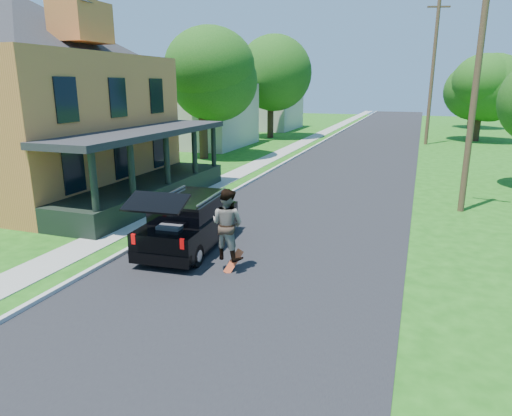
% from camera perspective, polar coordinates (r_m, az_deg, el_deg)
% --- Properties ---
extents(ground, '(140.00, 140.00, 0.00)m').
position_cam_1_polar(ground, '(12.24, -1.35, -8.60)').
color(ground, '#185310').
rests_on(ground, ground).
extents(street, '(8.00, 120.00, 0.02)m').
position_cam_1_polar(street, '(31.10, 12.09, 5.74)').
color(street, black).
rests_on(street, ground).
extents(curb, '(0.15, 120.00, 0.12)m').
position_cam_1_polar(curb, '(31.88, 4.84, 6.24)').
color(curb, '#ABACA6').
rests_on(curb, ground).
extents(sidewalk, '(1.30, 120.00, 0.03)m').
position_cam_1_polar(sidewalk, '(32.31, 2.17, 6.41)').
color(sidewalk, '#97988F').
rests_on(sidewalk, ground).
extents(front_walk, '(6.50, 1.20, 0.03)m').
position_cam_1_polar(front_walk, '(21.87, -19.21, 1.30)').
color(front_walk, '#97988F').
rests_on(front_walk, ground).
extents(main_house, '(15.56, 15.56, 10.10)m').
position_cam_1_polar(main_house, '(23.54, -26.77, 13.60)').
color(main_house, '#D3793D').
rests_on(main_house, ground).
extents(neighbor_house_mid, '(12.78, 12.78, 8.30)m').
position_cam_1_polar(neighbor_house_mid, '(38.66, -7.45, 13.98)').
color(neighbor_house_mid, '#B1AC9D').
rests_on(neighbor_house_mid, ground).
extents(neighbor_house_far, '(12.78, 12.78, 8.30)m').
position_cam_1_polar(neighbor_house_far, '(53.41, 0.61, 14.41)').
color(neighbor_house_far, '#B1AC9D').
rests_on(neighbor_house_far, ground).
extents(black_suv, '(2.09, 4.74, 2.15)m').
position_cam_1_polar(black_suv, '(14.21, -8.32, -1.79)').
color(black_suv, black).
rests_on(black_suv, ground).
extents(skateboarder, '(1.07, 0.91, 1.94)m').
position_cam_1_polar(skateboarder, '(12.24, -3.61, -2.02)').
color(skateboarder, black).
rests_on(skateboarder, ground).
extents(skateboard, '(0.43, 0.50, 0.66)m').
position_cam_1_polar(skateboard, '(12.49, -2.82, -6.80)').
color(skateboard, '#BC3810').
rests_on(skateboard, ground).
extents(tree_left_mid, '(7.12, 6.85, 8.91)m').
position_cam_1_polar(tree_left_mid, '(31.48, -6.90, 16.65)').
color(tree_left_mid, black).
rests_on(tree_left_mid, ground).
extents(tree_left_far, '(6.60, 6.52, 9.66)m').
position_cam_1_polar(tree_left_far, '(44.02, 1.83, 16.73)').
color(tree_left_far, black).
rests_on(tree_left_far, ground).
extents(tree_right_mid, '(5.48, 5.40, 8.16)m').
position_cam_1_polar(tree_right_mid, '(45.69, 26.47, 14.00)').
color(tree_right_mid, black).
rests_on(tree_right_mid, ground).
extents(tree_right_far, '(6.53, 6.23, 8.33)m').
position_cam_1_polar(tree_right_far, '(59.39, 25.65, 14.28)').
color(tree_right_far, black).
rests_on(tree_right_far, ground).
extents(utility_pole_near, '(1.51, 0.47, 8.86)m').
position_cam_1_polar(utility_pole_near, '(19.55, 25.66, 12.67)').
color(utility_pole_near, '#432B1F').
rests_on(utility_pole_near, ground).
extents(utility_pole_far, '(1.75, 0.61, 11.52)m').
position_cam_1_polar(utility_pole_far, '(41.48, 21.20, 15.59)').
color(utility_pole_far, '#432B1F').
rests_on(utility_pole_far, ground).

